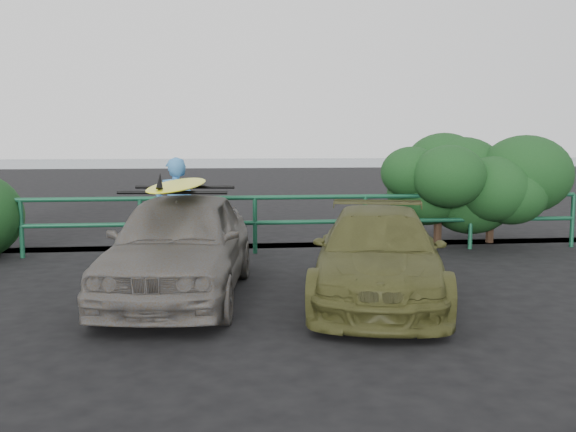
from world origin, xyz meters
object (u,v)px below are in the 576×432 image
(sedan, at_px, (180,244))
(surfboard, at_px, (179,185))
(guardrail, at_px, (198,225))
(man, at_px, (176,212))
(olive_vehicle, at_px, (378,255))

(sedan, relative_size, surfboard, 1.46)
(guardrail, xyz_separation_m, man, (-0.33, -0.95, 0.35))
(guardrail, height_order, sedan, sedan)
(guardrail, height_order, olive_vehicle, olive_vehicle)
(olive_vehicle, height_order, surfboard, surfboard)
(sedan, xyz_separation_m, man, (-0.17, 2.10, 0.19))
(guardrail, relative_size, sedan, 3.50)
(sedan, height_order, man, man)
(olive_vehicle, bearing_deg, surfboard, -176.12)
(sedan, xyz_separation_m, surfboard, (0.00, -0.00, 0.77))
(olive_vehicle, bearing_deg, sedan, -176.12)
(guardrail, relative_size, surfboard, 5.11)
(sedan, distance_m, man, 2.11)
(man, relative_size, surfboard, 0.64)
(olive_vehicle, distance_m, man, 3.70)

